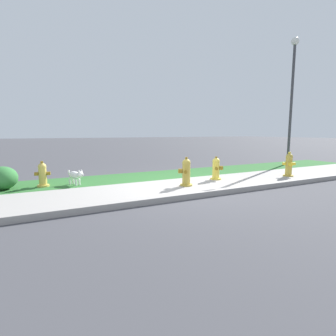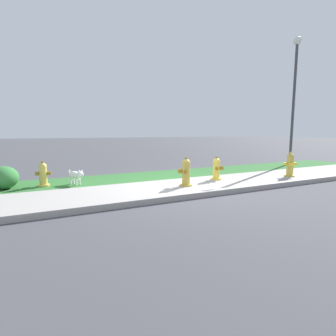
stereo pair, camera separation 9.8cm
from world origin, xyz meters
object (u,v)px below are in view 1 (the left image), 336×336
at_px(fire_hydrant_mid_block, 186,172).
at_px(fire_hydrant_by_grass_verge, 43,175).
at_px(shrub_bush_mid_verge, 3,178).
at_px(fire_hydrant_at_driveway, 216,169).
at_px(small_white_dog, 75,175).
at_px(street_lamp, 293,83).
at_px(fire_hydrant_across_street, 289,165).

bearing_deg(fire_hydrant_mid_block, fire_hydrant_by_grass_verge, 101.75).
bearing_deg(shrub_bush_mid_verge, fire_hydrant_mid_block, -21.88).
bearing_deg(fire_hydrant_by_grass_verge, fire_hydrant_at_driveway, -7.01).
height_order(fire_hydrant_at_driveway, small_white_dog, fire_hydrant_at_driveway).
relative_size(fire_hydrant_by_grass_verge, small_white_dog, 1.36).
distance_m(fire_hydrant_by_grass_verge, fire_hydrant_at_driveway, 4.66).
distance_m(fire_hydrant_at_driveway, small_white_dog, 3.88).
bearing_deg(fire_hydrant_at_driveway, fire_hydrant_mid_block, -42.99).
bearing_deg(fire_hydrant_by_grass_verge, shrub_bush_mid_verge, -175.68).
bearing_deg(shrub_bush_mid_verge, fire_hydrant_by_grass_verge, -3.89).
distance_m(fire_hydrant_mid_block, small_white_dog, 2.87).
height_order(fire_hydrant_mid_block, small_white_dog, fire_hydrant_mid_block).
bearing_deg(fire_hydrant_mid_block, fire_hydrant_at_driveway, -35.36).
xyz_separation_m(fire_hydrant_at_driveway, street_lamp, (5.22, 1.72, 3.09)).
bearing_deg(fire_hydrant_at_driveway, fire_hydrant_across_street, 106.78).
xyz_separation_m(fire_hydrant_by_grass_verge, shrub_bush_mid_verge, (-0.86, 0.06, -0.03)).
bearing_deg(fire_hydrant_across_street, fire_hydrant_at_driveway, 19.25).
distance_m(fire_hydrant_at_driveway, street_lamp, 6.30).
distance_m(fire_hydrant_by_grass_verge, fire_hydrant_across_street, 7.10).
height_order(fire_hydrant_by_grass_verge, fire_hydrant_at_driveway, fire_hydrant_at_driveway).
bearing_deg(fire_hydrant_at_driveway, shrub_bush_mid_verge, -73.22).
distance_m(fire_hydrant_by_grass_verge, fire_hydrant_mid_block, 3.63).
xyz_separation_m(fire_hydrant_mid_block, fire_hydrant_across_street, (3.61, -0.19, 0.01)).
bearing_deg(shrub_bush_mid_verge, fire_hydrant_at_driveway, -13.45).
distance_m(small_white_dog, shrub_bush_mid_verge, 1.65).
xyz_separation_m(small_white_dog, street_lamp, (8.95, 0.66, 3.16)).
relative_size(fire_hydrant_by_grass_verge, fire_hydrant_at_driveway, 0.96).
relative_size(fire_hydrant_at_driveway, street_lamp, 0.13).
bearing_deg(street_lamp, shrub_bush_mid_verge, -177.65).
bearing_deg(shrub_bush_mid_verge, street_lamp, 2.35).
distance_m(small_white_dog, street_lamp, 9.52).
height_order(street_lamp, shrub_bush_mid_verge, street_lamp).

